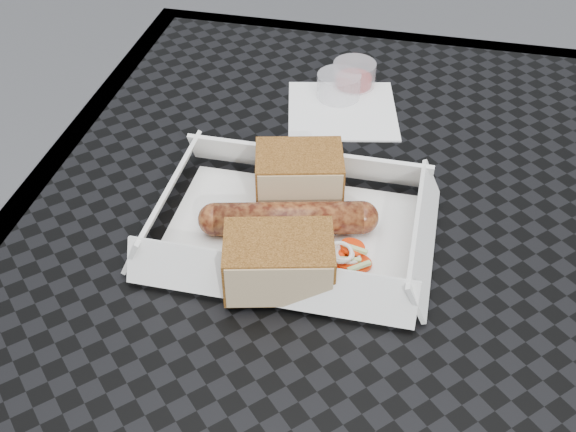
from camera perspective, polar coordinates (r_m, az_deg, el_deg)
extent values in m
cube|color=black|center=(0.67, 11.12, -2.23)|extent=(0.80, 0.80, 0.01)
cube|color=black|center=(0.99, 12.69, 12.55)|extent=(0.80, 0.03, 0.03)
cube|color=black|center=(0.77, -18.98, 1.76)|extent=(0.03, 0.80, 0.03)
cylinder|color=black|center=(1.22, -6.41, -1.59)|extent=(0.03, 0.03, 0.73)
cube|color=white|center=(0.65, 0.19, -1.29)|extent=(0.22, 0.15, 0.00)
cylinder|color=brown|center=(0.64, 0.04, -0.20)|extent=(0.13, 0.06, 0.03)
sphere|color=brown|center=(0.65, 5.87, -0.13)|extent=(0.03, 0.03, 0.03)
sphere|color=brown|center=(0.65, -5.81, -0.27)|extent=(0.03, 0.03, 0.03)
cube|color=brown|center=(0.67, 0.89, 3.17)|extent=(0.09, 0.07, 0.05)
cube|color=brown|center=(0.59, -0.73, -3.59)|extent=(0.10, 0.08, 0.05)
cylinder|color=red|center=(0.63, 4.28, -3.42)|extent=(0.02, 0.02, 0.00)
torus|color=white|center=(0.62, 4.92, -3.87)|extent=(0.02, 0.02, 0.00)
cube|color=#B2D17F|center=(0.63, 5.30, -3.42)|extent=(0.02, 0.02, 0.00)
cube|color=white|center=(0.82, 4.30, 8.32)|extent=(0.14, 0.14, 0.00)
cylinder|color=#950E0A|center=(0.86, 5.25, 11.05)|extent=(0.05, 0.05, 0.03)
cylinder|color=silver|center=(0.84, 4.03, 10.18)|extent=(0.05, 0.05, 0.03)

